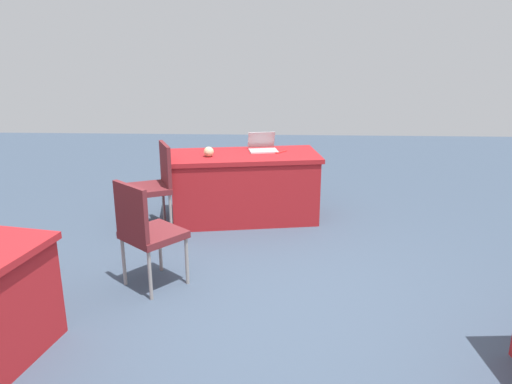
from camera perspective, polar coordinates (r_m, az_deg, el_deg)
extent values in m
plane|color=#3D4C60|center=(4.10, 1.91, -13.07)|extent=(14.40, 14.40, 0.00)
cube|color=#AD1E23|center=(5.75, -1.36, 4.07)|extent=(1.79, 1.03, 0.05)
cube|color=#AD1E23|center=(5.85, -1.33, 0.37)|extent=(1.72, 0.99, 0.73)
cylinder|color=#9E9993|center=(4.70, -10.74, -6.26)|extent=(0.03, 0.03, 0.43)
cylinder|color=#9E9993|center=(4.42, -7.79, -7.68)|extent=(0.03, 0.03, 0.43)
cylinder|color=#9E9993|center=(4.51, -14.66, -7.58)|extent=(0.03, 0.03, 0.43)
cylinder|color=#9E9993|center=(4.22, -11.84, -9.18)|extent=(0.03, 0.03, 0.43)
cube|color=maroon|center=(4.36, -11.45, -4.72)|extent=(0.62, 0.62, 0.06)
cube|color=maroon|center=(4.17, -13.89, -2.18)|extent=(0.34, 0.30, 0.45)
cylinder|color=#9E9993|center=(5.45, -13.49, -2.97)|extent=(0.03, 0.03, 0.45)
cylinder|color=#9E9993|center=(5.80, -14.04, -1.74)|extent=(0.03, 0.03, 0.45)
cylinder|color=#9E9993|center=(5.50, -9.58, -2.51)|extent=(0.03, 0.03, 0.45)
cylinder|color=#9E9993|center=(5.86, -10.36, -1.32)|extent=(0.03, 0.03, 0.45)
cube|color=maroon|center=(5.57, -12.03, 0.35)|extent=(0.58, 0.58, 0.06)
cube|color=maroon|center=(5.54, -10.15, 3.10)|extent=(0.20, 0.40, 0.45)
cube|color=silver|center=(5.86, 0.83, 4.67)|extent=(0.36, 0.28, 0.02)
cube|color=#B7B7BC|center=(5.98, 0.60, 5.92)|extent=(0.32, 0.14, 0.19)
sphere|color=beige|center=(5.62, -5.34, 4.54)|extent=(0.11, 0.11, 0.11)
cube|color=red|center=(5.83, 2.84, 4.54)|extent=(0.14, 0.16, 0.01)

